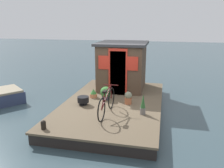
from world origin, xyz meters
TOP-DOWN VIEW (x-y plane):
  - ground_plane at (0.00, 0.00)m, footprint 60.00×60.00m
  - houseboat_deck at (0.00, 0.00)m, footprint 5.73×3.37m
  - houseboat_cabin at (1.75, 0.00)m, footprint 2.09×2.00m
  - bicycle at (-1.20, -0.06)m, footprint 1.77×0.50m
  - potted_plant_fern at (0.27, 0.82)m, footprint 0.27×0.27m
  - potted_plant_sage at (-0.94, -1.14)m, footprint 0.17×0.17m
  - potted_plant_basil at (-0.13, -0.56)m, footprint 0.25×0.25m
  - potted_plant_geranium at (0.15, 0.32)m, footprint 0.40×0.40m
  - charcoal_grill at (-0.55, 0.93)m, footprint 0.39×0.39m
  - mooring_bollard at (-2.54, 1.34)m, footprint 0.14×0.14m

SIDE VIEW (x-z plane):
  - ground_plane at x=0.00m, z-range 0.00..0.00m
  - houseboat_deck at x=0.00m, z-range 0.00..0.37m
  - mooring_bollard at x=-2.54m, z-range 0.38..0.63m
  - potted_plant_fern at x=0.27m, z-range 0.36..0.69m
  - charcoal_grill at x=-0.55m, z-range 0.41..0.70m
  - potted_plant_basil at x=-0.13m, z-range 0.37..0.81m
  - potted_plant_geranium at x=0.15m, z-range 0.38..0.86m
  - potted_plant_sage at x=-0.94m, z-range 0.36..1.00m
  - bicycle at x=-1.20m, z-range 0.34..1.18m
  - houseboat_cabin at x=1.75m, z-range 0.38..2.33m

